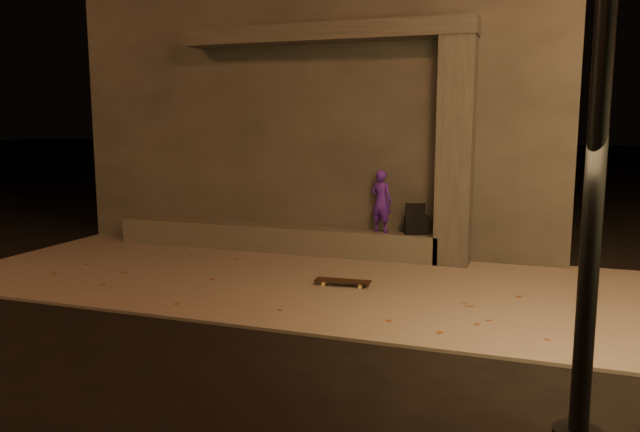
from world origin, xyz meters
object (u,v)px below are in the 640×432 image
at_px(column, 455,153).
at_px(skateboard, 343,281).
at_px(skateboarder, 381,201).
at_px(backpack, 416,223).

height_order(column, skateboard, column).
distance_m(column, skateboarder, 1.46).
relative_size(column, skateboarder, 3.45).
bearing_deg(backpack, skateboard, -127.65).
bearing_deg(skateboarder, column, -162.46).
height_order(column, skateboarder, column).
xyz_separation_m(column, backpack, (-0.60, 0.00, -1.17)).
xyz_separation_m(column, skateboarder, (-1.20, 0.00, -0.83)).
relative_size(column, backpack, 6.84).
bearing_deg(column, skateboard, -122.74).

